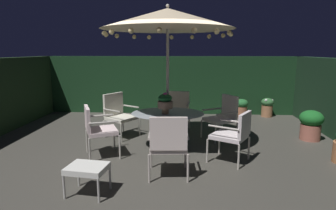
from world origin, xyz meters
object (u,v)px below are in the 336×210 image
(centerpiece_planter, at_px, (165,102))
(potted_plant_back_center, at_px, (311,124))
(patio_chair_north, at_px, (97,127))
(patio_dining_table, at_px, (168,121))
(patio_chair_northeast, at_px, (168,142))
(patio_chair_east, at_px, (234,133))
(potted_plant_left_far, at_px, (267,107))
(patio_chair_south, at_px, (178,108))
(ottoman_footrest, at_px, (87,169))
(patio_umbrella, at_px, (168,19))
(patio_chair_southwest, at_px, (118,112))
(patio_chair_southeast, at_px, (223,115))
(potted_plant_right_far, at_px, (242,107))

(centerpiece_planter, distance_m, potted_plant_back_center, 3.42)
(centerpiece_planter, distance_m, patio_chair_north, 1.40)
(patio_dining_table, xyz_separation_m, patio_chair_northeast, (0.11, -1.43, 0.02))
(patio_chair_east, xyz_separation_m, potted_plant_left_far, (1.61, 3.78, -0.24))
(patio_chair_south, distance_m, ottoman_footrest, 3.65)
(patio_umbrella, distance_m, patio_chair_southwest, 2.49)
(patio_chair_north, bearing_deg, potted_plant_left_far, 41.27)
(patio_umbrella, xyz_separation_m, patio_chair_northeast, (0.11, -1.43, -2.00))
(patio_umbrella, height_order, centerpiece_planter, patio_umbrella)
(patio_chair_southeast, bearing_deg, potted_plant_right_far, 69.45)
(patio_chair_east, bearing_deg, patio_chair_southwest, 149.01)
(patio_chair_north, relative_size, potted_plant_back_center, 1.44)
(patio_dining_table, relative_size, patio_umbrella, 0.52)
(potted_plant_back_center, bearing_deg, potted_plant_right_far, 116.69)
(patio_dining_table, height_order, patio_chair_south, patio_chair_south)
(patio_chair_north, height_order, potted_plant_left_far, patio_chair_north)
(patio_chair_north, bearing_deg, potted_plant_back_center, 16.55)
(centerpiece_planter, distance_m, patio_chair_south, 1.62)
(patio_chair_northeast, xyz_separation_m, patio_chair_south, (0.06, 2.85, -0.03))
(patio_dining_table, bearing_deg, patio_chair_east, -29.60)
(patio_chair_northeast, relative_size, potted_plant_right_far, 1.88)
(potted_plant_left_far, bearing_deg, patio_chair_southwest, -150.50)
(patio_chair_southwest, bearing_deg, patio_chair_north, -93.79)
(patio_chair_northeast, bearing_deg, centerpiece_planter, 96.47)
(patio_chair_south, bearing_deg, patio_chair_east, -63.19)
(potted_plant_back_center, bearing_deg, patio_chair_south, 167.70)
(centerpiece_planter, xyz_separation_m, patio_chair_southwest, (-1.17, 0.90, -0.43))
(patio_chair_east, height_order, patio_chair_south, patio_chair_south)
(patio_chair_southeast, bearing_deg, centerpiece_planter, -145.24)
(patio_chair_northeast, xyz_separation_m, patio_chair_southwest, (-1.32, 2.20, -0.03))
(potted_plant_right_far, bearing_deg, patio_chair_south, -140.28)
(patio_chair_northeast, xyz_separation_m, potted_plant_right_far, (1.96, 4.44, -0.30))
(patio_chair_northeast, relative_size, potted_plant_left_far, 1.79)
(patio_chair_southeast, bearing_deg, potted_plant_back_center, 0.22)
(patio_chair_northeast, relative_size, ottoman_footrest, 1.76)
(patio_dining_table, height_order, potted_plant_left_far, patio_dining_table)
(patio_chair_east, height_order, ottoman_footrest, patio_chair_east)
(patio_dining_table, height_order, patio_chair_east, patio_chair_east)
(centerpiece_planter, height_order, potted_plant_left_far, centerpiece_planter)
(patio_umbrella, relative_size, patio_chair_east, 3.06)
(potted_plant_left_far, bearing_deg, potted_plant_right_far, -174.86)
(potted_plant_right_far, bearing_deg, patio_chair_southeast, -110.55)
(patio_chair_south, height_order, potted_plant_right_far, patio_chair_south)
(patio_chair_northeast, height_order, potted_plant_back_center, patio_chair_northeast)
(patio_chair_east, bearing_deg, patio_chair_north, 177.13)
(patio_dining_table, bearing_deg, potted_plant_left_far, 47.12)
(patio_chair_east, height_order, potted_plant_right_far, patio_chair_east)
(patio_chair_south, relative_size, ottoman_footrest, 1.66)
(patio_chair_northeast, bearing_deg, patio_chair_north, 148.77)
(potted_plant_left_far, bearing_deg, patio_chair_southeast, -125.03)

